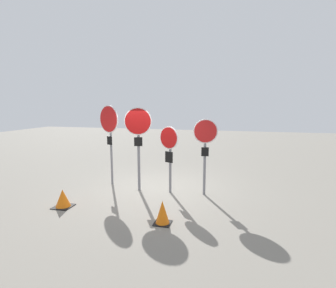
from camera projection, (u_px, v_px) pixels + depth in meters
ground_plane at (156, 191)px, 8.21m from camera, size 40.00×40.00×0.00m
stop_sign_0 at (109, 127)px, 8.61m from camera, size 0.83×0.41×2.66m
stop_sign_1 at (138, 133)px, 7.97m from camera, size 0.82×0.23×2.60m
stop_sign_2 at (169, 147)px, 7.83m from camera, size 0.63×0.32×2.05m
stop_sign_3 at (205, 142)px, 7.59m from camera, size 0.70×0.19×2.27m
traffic_cone_0 at (63, 198)px, 6.89m from camera, size 0.47×0.47×0.48m
traffic_cone_1 at (162, 212)px, 5.92m from camera, size 0.38×0.38×0.54m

